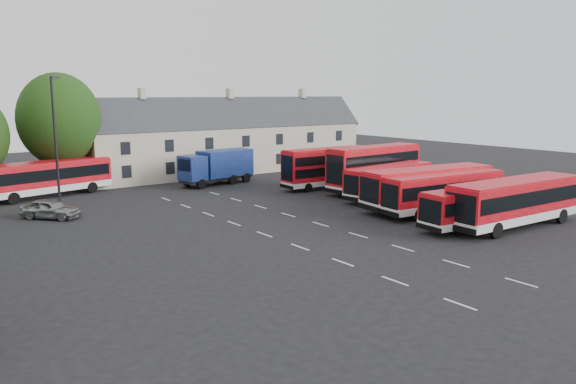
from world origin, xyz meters
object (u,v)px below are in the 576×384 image
bus_row_a (516,199)px  bus_dd_south (374,166)px  lamppost (56,143)px  box_truck (217,165)px  silver_car (50,209)px

bus_row_a → bus_dd_south: bus_dd_south is taller
lamppost → bus_row_a: bearing=-42.1°
bus_row_a → box_truck: bearing=106.9°
bus_dd_south → silver_car: size_ratio=2.43×
lamppost → bus_dd_south: bearing=-12.7°
silver_car → lamppost: (0.82, 0.19, 4.99)m
silver_car → lamppost: size_ratio=0.42×
bus_dd_south → silver_car: bearing=164.4°
bus_row_a → silver_car: bearing=141.2°
bus_row_a → box_truck: size_ratio=1.45×
silver_car → lamppost: lamppost is taller
bus_row_a → lamppost: lamppost is taller
box_truck → lamppost: (-17.64, -6.56, 3.75)m
bus_dd_south → silver_car: (-28.66, 6.09, -1.77)m
box_truck → lamppost: 19.19m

